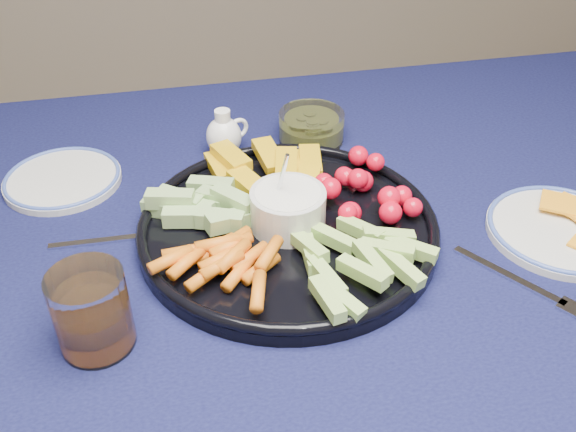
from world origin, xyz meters
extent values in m
cylinder|color=#50331A|center=(0.72, 0.42, 0.35)|extent=(0.07, 0.07, 0.70)
cube|color=#50331A|center=(0.00, 0.00, 0.72)|extent=(1.60, 1.00, 0.04)
cube|color=black|center=(0.00, 0.00, 0.74)|extent=(1.66, 1.06, 0.01)
cube|color=black|center=(0.00, 0.53, 0.60)|extent=(1.66, 0.01, 0.30)
cylinder|color=black|center=(-0.01, 0.04, 0.75)|extent=(0.40, 0.40, 0.02)
torus|color=black|center=(-0.01, 0.04, 0.77)|extent=(0.40, 0.40, 0.02)
cylinder|color=silver|center=(-0.01, 0.04, 0.79)|extent=(0.10, 0.10, 0.05)
cylinder|color=white|center=(-0.01, 0.04, 0.81)|extent=(0.09, 0.09, 0.01)
cylinder|color=white|center=(-0.07, 0.27, 0.75)|extent=(0.04, 0.04, 0.01)
ellipsoid|color=white|center=(-0.07, 0.27, 0.78)|extent=(0.06, 0.06, 0.06)
cylinder|color=white|center=(-0.07, 0.27, 0.81)|extent=(0.02, 0.02, 0.02)
torus|color=white|center=(-0.04, 0.28, 0.79)|extent=(0.04, 0.02, 0.04)
torus|color=#4059B3|center=(-0.07, 0.27, 0.80)|extent=(0.03, 0.03, 0.00)
cylinder|color=white|center=(0.08, 0.28, 0.77)|extent=(0.11, 0.11, 0.05)
cylinder|color=#585E1A|center=(0.08, 0.28, 0.76)|extent=(0.09, 0.09, 0.03)
cylinder|color=silver|center=(0.35, -0.04, 0.75)|extent=(0.20, 0.20, 0.01)
torus|color=#4059B3|center=(0.35, -0.04, 0.76)|extent=(0.20, 0.20, 0.01)
cylinder|color=white|center=(-0.26, -0.10, 0.79)|extent=(0.08, 0.08, 0.10)
cylinder|color=#C57117|center=(-0.26, -0.10, 0.77)|extent=(0.07, 0.07, 0.05)
cube|color=silver|center=(-0.26, 0.08, 0.75)|extent=(0.14, 0.01, 0.00)
cube|color=silver|center=(-0.18, 0.07, 0.75)|extent=(0.04, 0.02, 0.00)
cube|color=silver|center=(0.24, -0.10, 0.75)|extent=(0.09, 0.13, 0.00)
cube|color=silver|center=(0.29, -0.17, 0.75)|extent=(0.04, 0.04, 0.00)
cylinder|color=silver|center=(-0.32, 0.23, 0.75)|extent=(0.17, 0.17, 0.01)
torus|color=#4059B3|center=(-0.32, 0.23, 0.76)|extent=(0.17, 0.17, 0.01)
camera|label=1|loc=(-0.15, -0.63, 1.29)|focal=40.00mm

